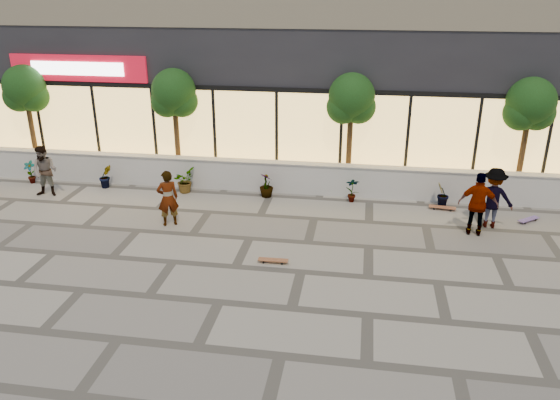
# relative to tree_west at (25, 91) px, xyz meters

# --- Properties ---
(ground) EXTENTS (80.00, 80.00, 0.00)m
(ground) POSITION_rel_tree_west_xyz_m (9.00, -7.70, -2.99)
(ground) COLOR gray
(ground) RESTS_ON ground
(planter_wall) EXTENTS (22.00, 0.42, 1.04)m
(planter_wall) POSITION_rel_tree_west_xyz_m (9.00, -0.70, -2.46)
(planter_wall) COLOR silver
(planter_wall) RESTS_ON ground
(retail_building) EXTENTS (24.00, 9.17, 8.50)m
(retail_building) POSITION_rel_tree_west_xyz_m (9.00, 4.79, 1.26)
(retail_building) COLOR #242328
(retail_building) RESTS_ON ground
(shrub_a) EXTENTS (0.43, 0.29, 0.81)m
(shrub_a) POSITION_rel_tree_west_xyz_m (0.50, -1.25, -2.58)
(shrub_a) COLOR #1A3812
(shrub_a) RESTS_ON ground
(shrub_b) EXTENTS (0.57, 0.57, 0.81)m
(shrub_b) POSITION_rel_tree_west_xyz_m (3.30, -1.25, -2.58)
(shrub_b) COLOR #1A3812
(shrub_b) RESTS_ON ground
(shrub_c) EXTENTS (0.68, 0.77, 0.81)m
(shrub_c) POSITION_rel_tree_west_xyz_m (6.10, -1.25, -2.58)
(shrub_c) COLOR #1A3812
(shrub_c) RESTS_ON ground
(shrub_d) EXTENTS (0.64, 0.64, 0.81)m
(shrub_d) POSITION_rel_tree_west_xyz_m (8.90, -1.25, -2.58)
(shrub_d) COLOR #1A3812
(shrub_d) RESTS_ON ground
(shrub_e) EXTENTS (0.46, 0.35, 0.81)m
(shrub_e) POSITION_rel_tree_west_xyz_m (11.70, -1.25, -2.58)
(shrub_e) COLOR #1A3812
(shrub_e) RESTS_ON ground
(shrub_f) EXTENTS (0.55, 0.57, 0.81)m
(shrub_f) POSITION_rel_tree_west_xyz_m (14.50, -1.25, -2.58)
(shrub_f) COLOR #1A3812
(shrub_f) RESTS_ON ground
(tree_west) EXTENTS (1.60, 1.50, 3.92)m
(tree_west) POSITION_rel_tree_west_xyz_m (0.00, 0.00, 0.00)
(tree_west) COLOR #4F351C
(tree_west) RESTS_ON ground
(tree_midwest) EXTENTS (1.60, 1.50, 3.92)m
(tree_midwest) POSITION_rel_tree_west_xyz_m (5.50, 0.00, 0.00)
(tree_midwest) COLOR #4F351C
(tree_midwest) RESTS_ON ground
(tree_mideast) EXTENTS (1.60, 1.50, 3.92)m
(tree_mideast) POSITION_rel_tree_west_xyz_m (11.50, 0.00, 0.00)
(tree_mideast) COLOR #4F351C
(tree_mideast) RESTS_ON ground
(tree_east) EXTENTS (1.60, 1.50, 3.92)m
(tree_east) POSITION_rel_tree_west_xyz_m (17.00, 0.00, 0.00)
(tree_east) COLOR #4F351C
(tree_east) RESTS_ON ground
(skater_center) EXTENTS (0.72, 0.64, 1.66)m
(skater_center) POSITION_rel_tree_west_xyz_m (6.51, -3.89, -2.15)
(skater_center) COLOR silver
(skater_center) RESTS_ON ground
(skater_left) EXTENTS (0.87, 0.71, 1.69)m
(skater_left) POSITION_rel_tree_west_xyz_m (1.75, -2.28, -2.14)
(skater_left) COLOR #9B7C64
(skater_left) RESTS_ON ground
(skater_right_near) EXTENTS (1.12, 0.61, 1.82)m
(skater_right_near) POSITION_rel_tree_west_xyz_m (15.18, -3.18, -2.08)
(skater_right_near) COLOR silver
(skater_right_near) RESTS_ON ground
(skater_right_far) EXTENTS (1.22, 0.80, 1.77)m
(skater_right_far) POSITION_rel_tree_west_xyz_m (15.70, -2.55, -2.10)
(skater_right_far) COLOR #9F3A1D
(skater_right_far) RESTS_ON ground
(skateboard_center) EXTENTS (0.77, 0.21, 0.09)m
(skateboard_center) POSITION_rel_tree_west_xyz_m (9.89, -5.72, -2.91)
(skateboard_center) COLOR brown
(skateboard_center) RESTS_ON ground
(skateboard_right_near) EXTENTS (0.83, 0.30, 0.10)m
(skateboard_right_near) POSITION_rel_tree_west_xyz_m (14.51, -1.50, -2.90)
(skateboard_right_near) COLOR brown
(skateboard_right_near) RESTS_ON ground
(skateboard_right_far) EXTENTS (0.71, 0.63, 0.09)m
(skateboard_right_far) POSITION_rel_tree_west_xyz_m (16.93, -2.03, -2.91)
(skateboard_right_far) COLOR #694E8F
(skateboard_right_far) RESTS_ON ground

